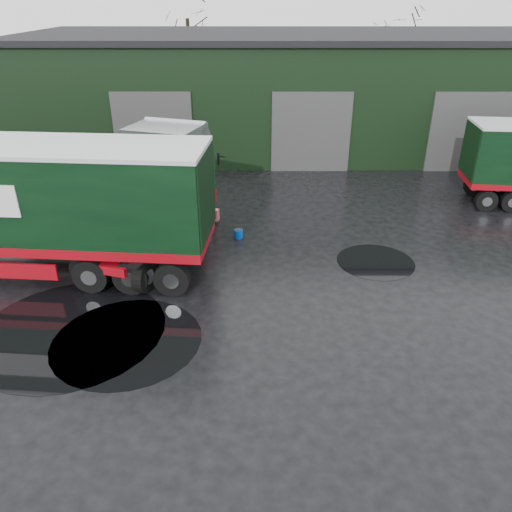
{
  "coord_description": "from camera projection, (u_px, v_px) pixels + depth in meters",
  "views": [
    {
      "loc": [
        -0.72,
        -11.36,
        8.19
      ],
      "look_at": [
        -0.75,
        1.02,
        1.7
      ],
      "focal_mm": 35.0,
      "sensor_mm": 36.0,
      "label": 1
    }
  ],
  "objects": [
    {
      "name": "tree_back_b",
      "position": [
        396.0,
        60.0,
        38.66
      ],
      "size": [
        4.4,
        4.4,
        7.5
      ],
      "primitive_type": null,
      "color": "black",
      "rests_on": "ground"
    },
    {
      "name": "hero_tractor",
      "position": [
        146.0,
        198.0,
        16.88
      ],
      "size": [
        4.81,
        7.31,
        4.19
      ],
      "primitive_type": null,
      "rotation": [
        0.0,
        0.0,
        -0.31
      ],
      "color": "#093214",
      "rests_on": "ground"
    },
    {
      "name": "ground",
      "position": [
        283.0,
        327.0,
        13.86
      ],
      "size": [
        100.0,
        100.0,
        0.0
      ],
      "primitive_type": "plane",
      "color": "black"
    },
    {
      "name": "tree_back_a",
      "position": [
        189.0,
        46.0,
        38.24
      ],
      "size": [
        4.4,
        4.4,
        9.5
      ],
      "primitive_type": null,
      "color": "black",
      "rests_on": "ground"
    },
    {
      "name": "warehouse",
      "position": [
        302.0,
        89.0,
        30.1
      ],
      "size": [
        32.4,
        12.4,
        6.3
      ],
      "color": "black",
      "rests_on": "ground"
    },
    {
      "name": "puddle_2",
      "position": [
        71.0,
        330.0,
        13.73
      ],
      "size": [
        5.15,
        5.15,
        0.01
      ],
      "primitive_type": "cylinder",
      "color": "black",
      "rests_on": "ground"
    },
    {
      "name": "puddle_0",
      "position": [
        127.0,
        340.0,
        13.33
      ],
      "size": [
        4.0,
        4.0,
        0.01
      ],
      "primitive_type": "cylinder",
      "color": "black",
      "rests_on": "ground"
    },
    {
      "name": "wash_bucket",
      "position": [
        238.0,
        234.0,
        18.91
      ],
      "size": [
        0.41,
        0.41,
        0.32
      ],
      "primitive_type": "cylinder",
      "rotation": [
        0.0,
        0.0,
        0.23
      ],
      "color": "#0841B7",
      "rests_on": "ground"
    },
    {
      "name": "puddle_1",
      "position": [
        375.0,
        262.0,
        17.26
      ],
      "size": [
        2.68,
        2.68,
        0.01
      ],
      "primitive_type": "cylinder",
      "color": "black",
      "rests_on": "ground"
    }
  ]
}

